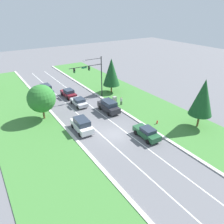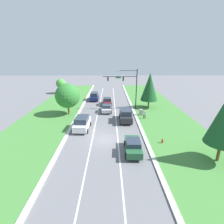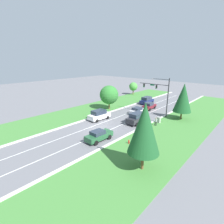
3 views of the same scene
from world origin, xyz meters
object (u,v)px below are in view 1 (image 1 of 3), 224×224
burgundy_sedan (69,93)px  forest_sedan (147,133)px  fire_hydrant (157,122)px  conifer_near_right_tree (111,72)px  pedestrian (121,101)px  oak_far_left_tree (41,99)px  silver_sedan (79,102)px  conifer_far_right_tree (203,97)px  traffic_signal_mast (93,72)px  charcoal_suv (109,106)px  navy_suv (46,89)px  utility_cabinet (115,100)px  white_suv (82,125)px

burgundy_sedan → forest_sedan: bearing=-83.7°
fire_hydrant → conifer_near_right_tree: (1.57, 16.48, 4.37)m
pedestrian → oak_far_left_tree: bearing=-11.4°
burgundy_sedan → pedestrian: bearing=-56.7°
silver_sedan → oak_far_left_tree: oak_far_left_tree is taller
silver_sedan → conifer_far_right_tree: conifer_far_right_tree is taller
conifer_far_right_tree → oak_far_left_tree: bearing=141.1°
traffic_signal_mast → conifer_far_right_tree: bearing=-67.3°
charcoal_suv → conifer_near_right_tree: (5.76, 8.08, 3.59)m
fire_hydrant → navy_suv: bearing=115.1°
traffic_signal_mast → pedestrian: size_ratio=5.06×
oak_far_left_tree → burgundy_sedan: bearing=43.0°
silver_sedan → utility_cabinet: silver_sedan is taller
conifer_far_right_tree → oak_far_left_tree: size_ratio=1.31×
traffic_signal_mast → navy_suv: 11.98m
navy_suv → pedestrian: (10.42, -14.11, -0.10)m
pedestrian → conifer_far_right_tree: (5.58, -13.60, 4.19)m
navy_suv → pedestrian: 17.54m
charcoal_suv → conifer_far_right_tree: (9.15, -12.53, 4.00)m
conifer_far_right_tree → navy_suv: bearing=120.0°
traffic_signal_mast → charcoal_suv: bearing=-96.9°
charcoal_suv → fire_hydrant: 9.42m
charcoal_suv → conifer_far_right_tree: size_ratio=0.63×
navy_suv → conifer_far_right_tree: size_ratio=0.60×
conifer_near_right_tree → charcoal_suv: bearing=-125.5°
pedestrian → conifer_near_right_tree: (2.19, 7.01, 3.77)m
burgundy_sedan → oak_far_left_tree: bearing=-139.8°
burgundy_sedan → charcoal_suv: (3.44, -10.67, 0.23)m
forest_sedan → burgundy_sedan: burgundy_sedan is taller
white_suv → burgundy_sedan: size_ratio=1.06×
traffic_signal_mast → white_suv: (-8.05, -10.80, -4.56)m
charcoal_suv → silver_sedan: bearing=123.2°
charcoal_suv → traffic_signal_mast: bearing=83.8°
forest_sedan → traffic_signal_mast: bearing=89.1°
navy_suv → charcoal_suv: 16.66m
conifer_far_right_tree → oak_far_left_tree: conifer_far_right_tree is taller
silver_sedan → burgundy_sedan: 5.25m
silver_sedan → pedestrian: bearing=-31.3°
burgundy_sedan → fire_hydrant: (7.63, -19.07, -0.54)m
traffic_signal_mast → conifer_near_right_tree: traffic_signal_mast is taller
traffic_signal_mast → forest_sedan: traffic_signal_mast is taller
traffic_signal_mast → navy_suv: size_ratio=1.78×
burgundy_sedan → pedestrian: size_ratio=2.76×
charcoal_suv → fire_hydrant: charcoal_suv is taller
silver_sedan → forest_sedan: size_ratio=0.98×
forest_sedan → conifer_near_right_tree: 19.93m
silver_sedan → burgundy_sedan: bearing=90.1°
charcoal_suv → burgundy_sedan: bearing=108.5°
forest_sedan → pedestrian: size_ratio=2.76×
forest_sedan → white_suv: size_ratio=0.94×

